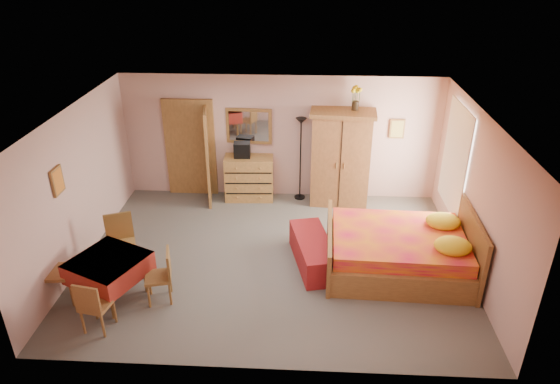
# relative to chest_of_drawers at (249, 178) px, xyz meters

# --- Properties ---
(floor) EXTENTS (6.50, 6.50, 0.00)m
(floor) POSITION_rel_chest_of_drawers_xyz_m (0.66, -2.26, -0.47)
(floor) COLOR #605C54
(floor) RESTS_ON ground
(ceiling) EXTENTS (6.50, 6.50, 0.00)m
(ceiling) POSITION_rel_chest_of_drawers_xyz_m (0.66, -2.26, 2.13)
(ceiling) COLOR brown
(ceiling) RESTS_ON wall_back
(wall_back) EXTENTS (6.50, 0.10, 2.60)m
(wall_back) POSITION_rel_chest_of_drawers_xyz_m (0.66, 0.24, 0.83)
(wall_back) COLOR #C59A8F
(wall_back) RESTS_ON floor
(wall_front) EXTENTS (6.50, 0.10, 2.60)m
(wall_front) POSITION_rel_chest_of_drawers_xyz_m (0.66, -4.76, 0.83)
(wall_front) COLOR #C59A8F
(wall_front) RESTS_ON floor
(wall_left) EXTENTS (0.10, 5.00, 2.60)m
(wall_left) POSITION_rel_chest_of_drawers_xyz_m (-2.59, -2.26, 0.83)
(wall_left) COLOR #C59A8F
(wall_left) RESTS_ON floor
(wall_right) EXTENTS (0.10, 5.00, 2.60)m
(wall_right) POSITION_rel_chest_of_drawers_xyz_m (3.91, -2.26, 0.83)
(wall_right) COLOR #C59A8F
(wall_right) RESTS_ON floor
(doorway) EXTENTS (1.06, 0.12, 2.15)m
(doorway) POSITION_rel_chest_of_drawers_xyz_m (-1.24, 0.21, 0.55)
(doorway) COLOR #9E6B35
(doorway) RESTS_ON floor
(window) EXTENTS (0.08, 1.40, 1.95)m
(window) POSITION_rel_chest_of_drawers_xyz_m (3.87, -1.06, 0.98)
(window) COLOR white
(window) RESTS_ON wall_right
(picture_left) EXTENTS (0.04, 0.32, 0.42)m
(picture_left) POSITION_rel_chest_of_drawers_xyz_m (-2.56, -2.86, 1.23)
(picture_left) COLOR orange
(picture_left) RESTS_ON wall_left
(picture_back) EXTENTS (0.30, 0.04, 0.40)m
(picture_back) POSITION_rel_chest_of_drawers_xyz_m (3.01, 0.21, 1.08)
(picture_back) COLOR #D8BF59
(picture_back) RESTS_ON wall_back
(chest_of_drawers) EXTENTS (1.03, 0.55, 0.95)m
(chest_of_drawers) POSITION_rel_chest_of_drawers_xyz_m (0.00, 0.00, 0.00)
(chest_of_drawers) COLOR #AB773A
(chest_of_drawers) RESTS_ON floor
(wall_mirror) EXTENTS (0.95, 0.12, 0.75)m
(wall_mirror) POSITION_rel_chest_of_drawers_xyz_m (0.00, 0.21, 1.08)
(wall_mirror) COLOR silver
(wall_mirror) RESTS_ON wall_back
(stereo) EXTENTS (0.35, 0.27, 0.31)m
(stereo) POSITION_rel_chest_of_drawers_xyz_m (-0.13, 0.01, 0.63)
(stereo) COLOR black
(stereo) RESTS_ON chest_of_drawers
(floor_lamp) EXTENTS (0.27, 0.27, 1.78)m
(floor_lamp) POSITION_rel_chest_of_drawers_xyz_m (1.07, 0.07, 0.42)
(floor_lamp) COLOR black
(floor_lamp) RESTS_ON floor
(wardrobe) EXTENTS (1.32, 0.75, 2.00)m
(wardrobe) POSITION_rel_chest_of_drawers_xyz_m (1.89, -0.10, 0.53)
(wardrobe) COLOR #975E33
(wardrobe) RESTS_ON floor
(sunflower_vase) EXTENTS (0.20, 0.20, 0.48)m
(sunflower_vase) POSITION_rel_chest_of_drawers_xyz_m (2.11, -0.02, 1.77)
(sunflower_vase) COLOR yellow
(sunflower_vase) RESTS_ON wardrobe
(bed) EXTENTS (2.43, 1.95, 1.09)m
(bed) POSITION_rel_chest_of_drawers_xyz_m (2.73, -2.43, 0.07)
(bed) COLOR red
(bed) RESTS_ON floor
(bench) EXTENTS (0.85, 1.53, 0.48)m
(bench) POSITION_rel_chest_of_drawers_xyz_m (1.34, -2.37, -0.23)
(bench) COLOR maroon
(bench) RESTS_ON floor
(dining_table) EXTENTS (1.29, 1.29, 0.71)m
(dining_table) POSITION_rel_chest_of_drawers_xyz_m (-1.74, -3.44, -0.12)
(dining_table) COLOR maroon
(dining_table) RESTS_ON floor
(chair_south) EXTENTS (0.45, 0.45, 0.84)m
(chair_south) POSITION_rel_chest_of_drawers_xyz_m (-1.69, -4.12, -0.05)
(chair_south) COLOR #916031
(chair_south) RESTS_ON floor
(chair_north) EXTENTS (0.58, 0.58, 0.98)m
(chair_north) POSITION_rel_chest_of_drawers_xyz_m (-1.80, -2.72, 0.01)
(chair_north) COLOR #AB7C3A
(chair_north) RESTS_ON floor
(chair_west) EXTENTS (0.50, 0.50, 1.01)m
(chair_west) POSITION_rel_chest_of_drawers_xyz_m (-2.48, -3.51, 0.03)
(chair_west) COLOR #A06536
(chair_west) RESTS_ON floor
(chair_east) EXTENTS (0.47, 0.47, 0.85)m
(chair_east) POSITION_rel_chest_of_drawers_xyz_m (-1.00, -3.45, -0.05)
(chair_east) COLOR olive
(chair_east) RESTS_ON floor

